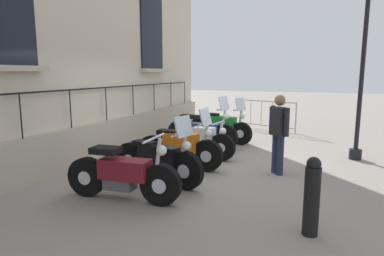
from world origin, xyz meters
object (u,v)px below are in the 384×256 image
(motorcycle_green, at_px, (220,127))
(bollard, at_px, (312,196))
(motorcycle_blue, at_px, (202,132))
(crowd_barrier, at_px, (267,114))
(motorcycle_black, at_px, (158,160))
(motorcycle_white, at_px, (197,140))
(pedestrian_standing, at_px, (279,130))
(lamppost, at_px, (368,7))
(motorcycle_orange, at_px, (180,148))
(motorcycle_maroon, at_px, (123,175))

(motorcycle_green, bearing_deg, bollard, -61.84)
(motorcycle_blue, height_order, crowd_barrier, motorcycle_blue)
(motorcycle_black, bearing_deg, motorcycle_white, 89.92)
(pedestrian_standing, bearing_deg, lamppost, 49.74)
(bollard, bearing_deg, pedestrian_standing, 106.34)
(motorcycle_black, xyz_separation_m, crowd_barrier, (0.91, 6.63, 0.13))
(motorcycle_black, height_order, crowd_barrier, motorcycle_black)
(motorcycle_white, bearing_deg, motorcycle_blue, 103.18)
(motorcycle_black, relative_size, lamppost, 0.42)
(crowd_barrier, height_order, bollard, crowd_barrier)
(motorcycle_orange, distance_m, bollard, 3.42)
(motorcycle_maroon, xyz_separation_m, motorcycle_green, (0.10, 4.95, 0.03))
(motorcycle_green, distance_m, pedestrian_standing, 3.31)
(motorcycle_maroon, height_order, lamppost, lamppost)
(motorcycle_black, distance_m, crowd_barrier, 6.69)
(motorcycle_blue, bearing_deg, crowd_barrier, 72.38)
(lamppost, height_order, bollard, lamppost)
(motorcycle_green, xyz_separation_m, crowd_barrier, (0.94, 2.62, 0.12))
(motorcycle_orange, bearing_deg, crowd_barrier, 80.64)
(motorcycle_orange, distance_m, motorcycle_blue, 2.00)
(lamppost, xyz_separation_m, bollard, (-0.84, -4.32, -2.94))
(motorcycle_green, xyz_separation_m, pedestrian_standing, (1.99, -2.60, 0.44))
(motorcycle_black, distance_m, motorcycle_blue, 3.03)
(motorcycle_maroon, bearing_deg, crowd_barrier, 82.21)
(motorcycle_maroon, height_order, motorcycle_white, motorcycle_maroon)
(motorcycle_green, relative_size, crowd_barrier, 0.98)
(motorcycle_green, distance_m, bollard, 5.76)
(motorcycle_black, relative_size, motorcycle_white, 1.00)
(motorcycle_blue, height_order, bollard, motorcycle_blue)
(motorcycle_white, xyz_separation_m, motorcycle_blue, (-0.24, 1.01, 0.02))
(motorcycle_green, bearing_deg, motorcycle_orange, -89.75)
(motorcycle_green, bearing_deg, motorcycle_blue, -102.05)
(motorcycle_green, bearing_deg, motorcycle_black, -89.69)
(motorcycle_orange, relative_size, pedestrian_standing, 1.22)
(motorcycle_white, bearing_deg, lamppost, 19.32)
(motorcycle_maroon, height_order, motorcycle_green, motorcycle_green)
(motorcycle_orange, xyz_separation_m, motorcycle_green, (-0.01, 2.97, 0.01))
(motorcycle_blue, height_order, motorcycle_green, motorcycle_blue)
(motorcycle_white, xyz_separation_m, crowd_barrier, (0.91, 4.62, 0.14))
(motorcycle_orange, height_order, motorcycle_green, motorcycle_green)
(bollard, bearing_deg, motorcycle_black, 158.42)
(bollard, bearing_deg, crowd_barrier, 103.03)
(motorcycle_black, distance_m, lamppost, 5.67)
(motorcycle_white, xyz_separation_m, lamppost, (3.53, 1.24, 3.02))
(bollard, bearing_deg, motorcycle_white, 131.16)
(pedestrian_standing, bearing_deg, motorcycle_blue, 143.74)
(motorcycle_black, xyz_separation_m, motorcycle_orange, (-0.01, 1.03, 0.01))
(pedestrian_standing, bearing_deg, motorcycle_green, 127.41)
(motorcycle_black, relative_size, pedestrian_standing, 1.23)
(lamppost, relative_size, crowd_barrier, 2.23)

